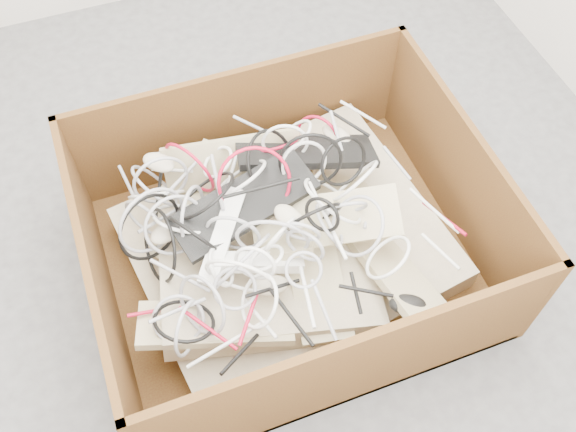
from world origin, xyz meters
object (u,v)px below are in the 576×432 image
object	(u,v)px
power_strip_right	(259,262)
vga_plug	(385,214)
cardboard_box	(285,249)
power_strip_left	(222,237)

from	to	relation	value
power_strip_right	vga_plug	xyz separation A→B (m)	(0.45, 0.02, 0.01)
cardboard_box	power_strip_right	world-z (taller)	cardboard_box
cardboard_box	power_strip_right	size ratio (longest dim) A/B	4.63
cardboard_box	power_strip_left	size ratio (longest dim) A/B	4.12
power_strip_left	vga_plug	size ratio (longest dim) A/B	7.13
power_strip_right	vga_plug	world-z (taller)	power_strip_right
power_strip_right	vga_plug	size ratio (longest dim) A/B	6.34
cardboard_box	power_strip_left	bearing A→B (deg)	-172.08
power_strip_left	cardboard_box	bearing A→B (deg)	-44.97
cardboard_box	vga_plug	xyz separation A→B (m)	(0.31, -0.11, 0.22)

